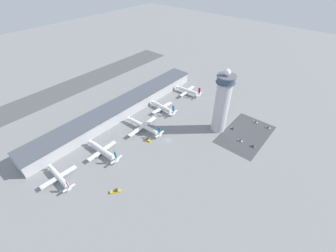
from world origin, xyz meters
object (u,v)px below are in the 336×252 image
Objects in this scene: control_tower at (222,103)px; airplane_gate_charlie at (143,126)px; airplane_gate_bravo at (103,150)px; service_truck_catering at (148,140)px; airplane_gate_delta at (163,107)px; car_white_wagon at (240,141)px; service_truck_fuel at (116,191)px; car_yellow_taxi at (256,122)px; car_blue_compact at (268,128)px; airplane_gate_alpha at (59,177)px; car_red_hatchback at (233,129)px; car_green_van at (253,146)px; airplane_gate_echo at (188,91)px.

control_tower reaches higher than airplane_gate_charlie.
service_truck_catering is (39.14, -18.47, -3.54)m from airplane_gate_bravo.
airplane_gate_delta reaches higher than car_white_wagon.
airplane_gate_bravo is at bearing 64.57° from service_truck_fuel.
service_truck_catering is at bearing 20.83° from service_truck_fuel.
control_tower is 72.74m from airplane_gate_delta.
service_truck_catering is at bearing -154.52° from airplane_gate_delta.
car_yellow_taxi is at bearing 1.09° from car_white_wagon.
car_blue_compact is (86.34, -98.08, -4.08)m from airplane_gate_charlie.
airplane_gate_charlie reaches higher than car_blue_compact.
airplane_gate_delta is 116.09m from car_blue_compact.
airplane_gate_alpha is 198.10m from car_yellow_taxi.
airplane_gate_delta is 81.58m from car_red_hatchback.
airplane_gate_alpha is 172.88m from car_green_van.
airplane_gate_echo is at bearing 88.86° from car_yellow_taxi.
airplane_gate_echo is 7.59× the size of car_blue_compact.
car_blue_compact is 37.56m from car_green_van.
control_tower is 1.48× the size of airplane_gate_charlie.
airplane_gate_delta is at bearing 99.48° from control_tower.
airplane_gate_bravo is at bearing 154.74° from service_truck_catering.
airplane_gate_bravo is at bearing 143.18° from car_blue_compact.
airplane_gate_echo is 8.09× the size of car_yellow_taxi.
airplane_gate_charlie is 9.89× the size of car_green_van.
airplane_gate_echo is at bearing 88.72° from car_blue_compact.
airplane_gate_echo is (137.54, 5.06, 0.12)m from airplane_gate_bravo.
car_blue_compact is 40.10m from car_white_wagon.
service_truck_fuel is 161.85m from car_yellow_taxi.
car_yellow_taxi is 0.94× the size of car_blue_compact.
airplane_gate_charlie is at bearing 130.81° from car_red_hatchback.
airplane_gate_delta is at bearing 11.60° from airplane_gate_charlie.
airplane_gate_echo is 163.49m from service_truck_fuel.
car_red_hatchback is at bearing 48.92° from car_white_wagon.
airplane_gate_echo is at bearing 5.27° from airplane_gate_charlie.
service_truck_catering reaches higher than car_green_van.
airplane_gate_alpha is 0.97× the size of airplane_gate_delta.
airplane_gate_echo is at bearing 0.85° from airplane_gate_alpha.
airplane_gate_echo is 83.59m from car_red_hatchback.
airplane_gate_charlie is 18.53m from service_truck_catering.
car_white_wagon is (8.95, -92.85, -3.49)m from airplane_gate_delta.
airplane_gate_alpha is at bearing 153.13° from car_yellow_taxi.
service_truck_fuel is at bearing 165.69° from car_red_hatchback.
airplane_gate_alpha is 165.22m from car_white_wagon.
airplane_gate_charlie is at bearing 28.88° from service_truck_fuel.
car_red_hatchback is at bearing -50.45° from control_tower.
car_green_van is at bearing -36.69° from airplane_gate_alpha.
service_truck_catering is 1.52× the size of car_white_wagon.
service_truck_catering is 1.56× the size of car_yellow_taxi.
car_yellow_taxi is (-1.84, -92.18, -4.05)m from airplane_gate_echo.
airplane_gate_bravo is 0.87× the size of airplane_gate_charlie.
airplane_gate_charlie is 10.13× the size of car_white_wagon.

